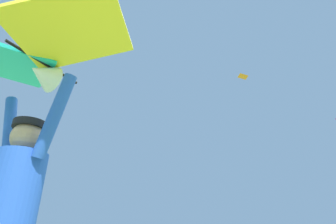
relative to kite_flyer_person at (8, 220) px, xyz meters
The scene contains 3 objects.
kite_flyer_person is the anchor object (origin of this frame).
held_stunt_kite 1.25m from the kite_flyer_person, 81.90° to the right, with size 1.80×1.06×0.40m.
distant_kite_orange_high_left 23.74m from the kite_flyer_person, 105.76° to the left, with size 0.76×0.80×0.38m.
Camera 1 is at (2.11, -1.22, 0.80)m, focal length 29.19 mm.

